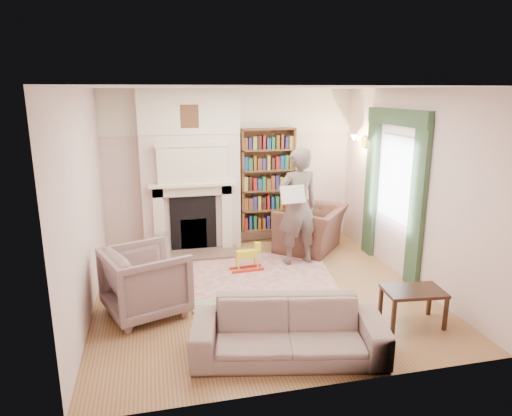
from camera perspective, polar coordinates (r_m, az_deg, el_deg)
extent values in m
plane|color=brown|center=(6.60, 0.50, -10.25)|extent=(4.50, 4.50, 0.00)
plane|color=white|center=(6.00, 0.56, 14.85)|extent=(4.50, 4.50, 0.00)
plane|color=silver|center=(8.32, -3.12, 5.02)|extent=(4.50, 0.00, 4.50)
plane|color=silver|center=(4.08, 7.97, -5.12)|extent=(4.50, 0.00, 4.50)
plane|color=silver|center=(6.05, -20.68, 0.52)|extent=(0.00, 4.50, 4.50)
plane|color=silver|center=(7.02, 18.71, 2.51)|extent=(0.00, 4.50, 4.50)
cube|color=silver|center=(8.05, -8.18, 4.58)|extent=(1.70, 0.35, 2.80)
cube|color=silver|center=(7.80, -7.95, 2.93)|extent=(1.47, 0.24, 0.05)
cube|color=black|center=(8.06, -7.83, -1.96)|extent=(0.80, 0.06, 0.96)
cube|color=silver|center=(7.76, -8.05, 5.38)|extent=(1.15, 0.18, 0.62)
cube|color=brown|center=(8.37, 1.45, 3.53)|extent=(1.00, 0.24, 1.85)
cube|color=silver|center=(7.34, 17.02, 3.54)|extent=(0.02, 0.90, 1.30)
cube|color=#2D4630|center=(6.79, 19.52, 0.32)|extent=(0.07, 0.32, 2.40)
cube|color=#2D4630|center=(7.97, 14.19, 2.72)|extent=(0.07, 0.32, 2.40)
cube|color=#2D4630|center=(7.21, 17.26, 10.80)|extent=(0.09, 1.70, 0.24)
cube|color=beige|center=(7.06, -1.25, -8.50)|extent=(2.88, 2.38, 0.01)
imported|color=#442B24|center=(8.17, 6.84, -2.57)|extent=(1.55, 1.57, 0.77)
imported|color=gray|center=(5.97, -13.63, -8.91)|extent=(1.21, 1.19, 0.86)
imported|color=gray|center=(5.01, 4.08, -14.99)|extent=(2.15, 1.19, 0.59)
imported|color=#60524D|center=(7.33, 5.24, 0.16)|extent=(0.75, 0.55, 1.92)
cube|color=silver|center=(7.04, 4.63, 1.71)|extent=(0.41, 0.17, 0.27)
cylinder|color=#A6A8AE|center=(7.51, -11.44, -5.15)|extent=(0.30, 0.30, 0.55)
cube|color=#DEEB52|center=(6.13, -6.56, -12.10)|extent=(0.33, 0.33, 0.03)
cube|color=#A61317|center=(6.74, -9.08, -9.55)|extent=(0.29, 0.20, 0.05)
cube|color=red|center=(6.27, 5.64, -11.51)|extent=(0.28, 0.24, 0.02)
cube|color=red|center=(6.08, 1.46, -12.34)|extent=(0.30, 0.29, 0.02)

